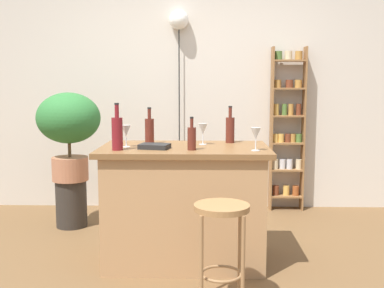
{
  "coord_description": "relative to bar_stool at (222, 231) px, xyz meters",
  "views": [
    {
      "loc": [
        0.14,
        -3.2,
        1.36
      ],
      "look_at": [
        0.05,
        0.55,
        0.87
      ],
      "focal_mm": 44.3,
      "sensor_mm": 36.0,
      "label": 1
    }
  ],
  "objects": [
    {
      "name": "bottle_soda_blue",
      "position": [
        -0.53,
        0.91,
        0.52
      ],
      "size": [
        0.07,
        0.07,
        0.29
      ],
      "color": "#5B2319",
      "rests_on": "kitchen_counter"
    },
    {
      "name": "bottle_vinegar",
      "position": [
        -0.19,
        0.58,
        0.5
      ],
      "size": [
        0.06,
        0.06,
        0.24
      ],
      "color": "#5B2319",
      "rests_on": "kitchen_counter"
    },
    {
      "name": "bar_stool",
      "position": [
        0.0,
        0.0,
        0.0
      ],
      "size": [
        0.34,
        0.34,
        0.64
      ],
      "color": "#997047",
      "rests_on": "ground"
    },
    {
      "name": "back_wall",
      "position": [
        -0.25,
        2.39,
        0.92
      ],
      "size": [
        6.4,
        0.1,
        2.8
      ],
      "primitive_type": "cube",
      "color": "beige",
      "rests_on": "ground"
    },
    {
      "name": "spice_shelf",
      "position": [
        0.78,
        2.25,
        0.41
      ],
      "size": [
        0.36,
        0.15,
        1.73
      ],
      "color": "olive",
      "rests_on": "ground"
    },
    {
      "name": "wine_glass_center",
      "position": [
        0.26,
        0.55,
        0.53
      ],
      "size": [
        0.07,
        0.07,
        0.16
      ],
      "color": "silver",
      "rests_on": "kitchen_counter"
    },
    {
      "name": "bottle_sauce_amber",
      "position": [
        -0.72,
        0.56,
        0.53
      ],
      "size": [
        0.08,
        0.08,
        0.33
      ],
      "color": "maroon",
      "rests_on": "kitchen_counter"
    },
    {
      "name": "kitchen_counter",
      "position": [
        -0.25,
        0.74,
        -0.03
      ],
      "size": [
        1.26,
        0.75,
        0.88
      ],
      "color": "tan",
      "rests_on": "ground"
    },
    {
      "name": "wine_glass_right",
      "position": [
        -0.11,
        0.87,
        0.53
      ],
      "size": [
        0.07,
        0.07,
        0.16
      ],
      "color": "silver",
      "rests_on": "kitchen_counter"
    },
    {
      "name": "wine_glass_left",
      "position": [
        -0.68,
        0.72,
        0.53
      ],
      "size": [
        0.07,
        0.07,
        0.16
      ],
      "color": "silver",
      "rests_on": "kitchen_counter"
    },
    {
      "name": "ground",
      "position": [
        -0.25,
        0.44,
        -0.48
      ],
      "size": [
        12.0,
        12.0,
        0.0
      ],
      "primitive_type": "plane",
      "color": "brown"
    },
    {
      "name": "potted_plant",
      "position": [
        -1.36,
        1.59,
        0.49
      ],
      "size": [
        0.59,
        0.53,
        0.82
      ],
      "color": "#A86B4C",
      "rests_on": "plant_stool"
    },
    {
      "name": "bottle_wine_red",
      "position": [
        0.1,
        0.99,
        0.52
      ],
      "size": [
        0.07,
        0.07,
        0.29
      ],
      "color": "#5B2319",
      "rests_on": "kitchen_counter"
    },
    {
      "name": "pendant_globe_light",
      "position": [
        -0.37,
        2.28,
        1.5
      ],
      "size": [
        0.2,
        0.2,
        2.11
      ],
      "color": "black",
      "rests_on": "ground"
    },
    {
      "name": "cookbook",
      "position": [
        -0.47,
        0.64,
        0.43
      ],
      "size": [
        0.24,
        0.19,
        0.03
      ],
      "primitive_type": "cube",
      "rotation": [
        0.0,
        0.0,
        -0.22
      ],
      "color": "black",
      "rests_on": "kitchen_counter"
    },
    {
      "name": "plant_stool",
      "position": [
        -1.36,
        1.59,
        -0.25
      ],
      "size": [
        0.29,
        0.29,
        0.45
      ],
      "primitive_type": "cylinder",
      "color": "#2D2823",
      "rests_on": "ground"
    }
  ]
}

